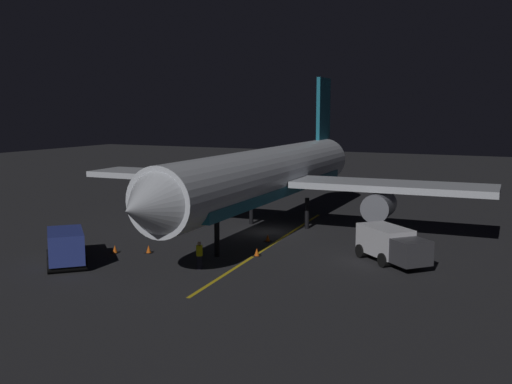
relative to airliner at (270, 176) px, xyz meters
The scene contains 10 objects.
ground_plane 4.62m from the airliner, 92.41° to the left, with size 180.00×180.00×0.20m, color #27272A.
apron_guide_stripe 6.82m from the airliner, 116.11° to the left, with size 0.24×26.58×0.01m, color gold.
airliner is the anchor object (origin of this frame).
baggage_truck 17.33m from the airliner, 64.82° to the left, with size 5.45×5.43×2.31m.
catering_truck 13.23m from the airliner, 151.75° to the left, with size 5.50×5.25×2.26m.
ground_crew_worker 13.21m from the airliner, 94.56° to the left, with size 0.40×0.40×1.74m.
traffic_cone_near_left 12.22m from the airliner, 67.96° to the left, with size 0.50×0.50×0.55m.
traffic_cone_near_right 9.60m from the airliner, 108.76° to the left, with size 0.50×0.50×0.55m.
traffic_cone_under_wing 5.88m from the airliner, 112.38° to the left, with size 0.50×0.50×0.55m.
traffic_cone_far 13.93m from the airliner, 61.16° to the left, with size 0.50×0.50×0.55m.
Camera 1 is at (-19.85, 42.97, 9.85)m, focal length 42.07 mm.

